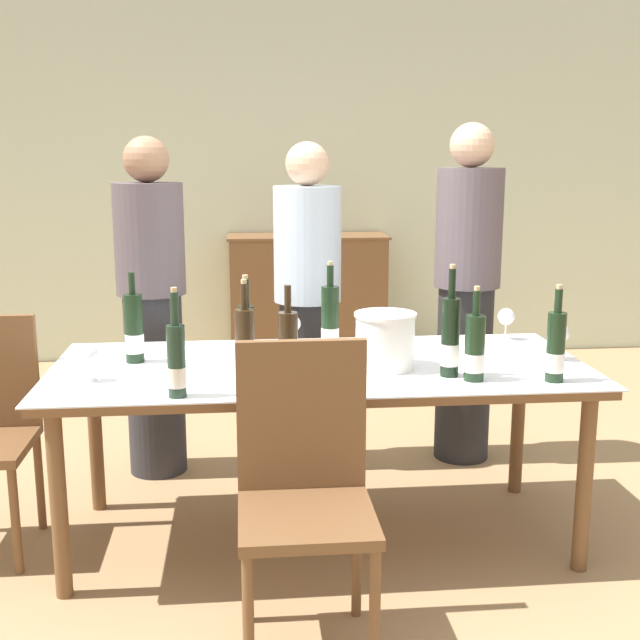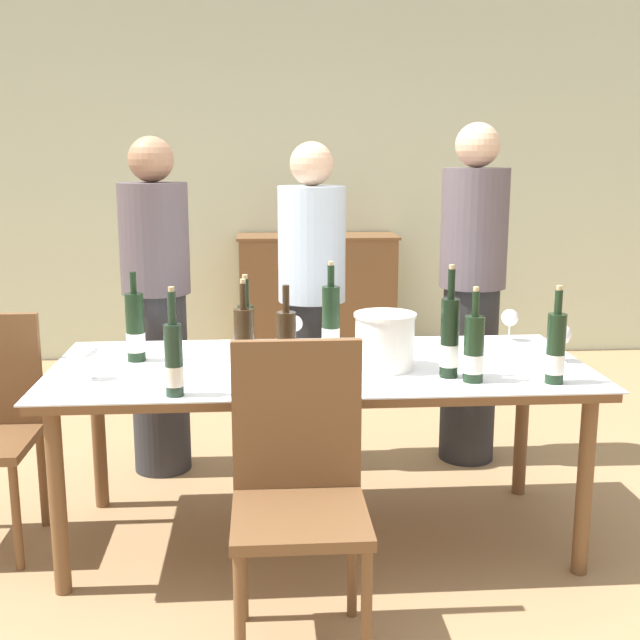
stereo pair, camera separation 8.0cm
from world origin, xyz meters
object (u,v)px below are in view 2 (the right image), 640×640
at_px(wine_bottle_5, 556,350).
at_px(wine_glass_1, 560,335).
at_px(wine_bottle_7, 331,324).
at_px(wine_bottle_3, 450,339).
at_px(wine_bottle_4, 286,349).
at_px(wine_bottle_6, 244,344).
at_px(wine_glass_2, 87,355).
at_px(wine_bottle_1, 474,350).
at_px(wine_glass_3, 510,319).
at_px(wine_bottle_2, 135,329).
at_px(wine_bottle_8, 174,360).
at_px(person_guest_right, 472,295).
at_px(sideboard_cabinet, 317,300).
at_px(dining_table, 320,380).
at_px(wine_bottle_0, 246,336).
at_px(person_host, 157,308).
at_px(ice_bucket, 385,340).
at_px(person_guest_left, 312,307).
at_px(wine_glass_0, 295,325).
at_px(chair_near_front, 298,476).

bearing_deg(wine_bottle_5, wine_glass_1, 66.34).
bearing_deg(wine_bottle_7, wine_bottle_3, -38.57).
xyz_separation_m(wine_bottle_3, wine_bottle_4, (-0.61, -0.03, -0.02)).
bearing_deg(wine_bottle_6, wine_glass_2, -177.49).
height_order(wine_bottle_1, wine_bottle_6, wine_bottle_6).
height_order(wine_bottle_5, wine_glass_3, wine_bottle_5).
bearing_deg(wine_bottle_1, wine_bottle_2, 162.80).
distance_m(wine_bottle_3, wine_bottle_8, 1.01).
bearing_deg(wine_bottle_3, person_guest_right, 71.09).
bearing_deg(sideboard_cabinet, wine_bottle_3, -84.64).
height_order(sideboard_cabinet, person_guest_right, person_guest_right).
height_order(wine_bottle_3, wine_glass_1, wine_bottle_3).
bearing_deg(dining_table, wine_bottle_0, -175.93).
xyz_separation_m(wine_bottle_3, wine_glass_3, (0.41, 0.57, -0.04)).
bearing_deg(wine_glass_2, wine_bottle_3, -2.57).
xyz_separation_m(wine_bottle_5, wine_glass_3, (0.04, 0.67, -0.03)).
distance_m(wine_bottle_1, person_host, 1.67).
relative_size(wine_bottle_8, wine_glass_1, 2.45).
bearing_deg(wine_glass_1, wine_bottle_6, -175.22).
relative_size(dining_table, ice_bucket, 8.69).
bearing_deg(wine_bottle_5, dining_table, 158.82).
xyz_separation_m(wine_bottle_4, wine_glass_1, (1.10, 0.22, -0.02)).
bearing_deg(wine_bottle_5, wine_bottle_8, -177.53).
xyz_separation_m(person_guest_left, person_guest_right, (0.80, 0.00, 0.05)).
bearing_deg(wine_glass_3, wine_bottle_7, -163.95).
xyz_separation_m(ice_bucket, wine_bottle_2, (-0.98, 0.19, 0.01)).
distance_m(wine_bottle_1, wine_glass_0, 0.88).
distance_m(wine_glass_1, person_host, 1.88).
bearing_deg(wine_bottle_5, sideboard_cabinet, 101.68).
bearing_deg(wine_bottle_6, person_guest_left, 71.69).
bearing_deg(wine_bottle_6, wine_glass_3, 22.39).
xyz_separation_m(wine_bottle_4, wine_glass_0, (0.05, 0.59, -0.04)).
bearing_deg(dining_table, wine_bottle_3, -24.63).
distance_m(ice_bucket, wine_bottle_7, 0.27).
height_order(ice_bucket, wine_bottle_5, wine_bottle_5).
xyz_separation_m(sideboard_cabinet, wine_glass_3, (0.69, -2.46, 0.35)).
bearing_deg(wine_bottle_2, wine_bottle_5, -15.54).
bearing_deg(wine_bottle_6, wine_bottle_7, 35.17).
bearing_deg(wine_bottle_7, wine_bottle_6, -144.83).
distance_m(wine_bottle_6, person_host, 1.02).
bearing_deg(sideboard_cabinet, wine_bottle_0, -99.47).
bearing_deg(sideboard_cabinet, wine_glass_3, -74.36).
relative_size(wine_bottle_8, person_host, 0.23).
xyz_separation_m(dining_table, wine_bottle_8, (-0.53, -0.38, 0.19)).
height_order(wine_bottle_1, wine_bottle_8, wine_bottle_8).
height_order(wine_glass_0, person_guest_left, person_guest_left).
bearing_deg(wine_glass_2, person_guest_right, 30.11).
distance_m(wine_glass_0, chair_near_front, 1.06).
relative_size(wine_glass_2, person_host, 0.08).
relative_size(wine_bottle_5, wine_glass_0, 2.74).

